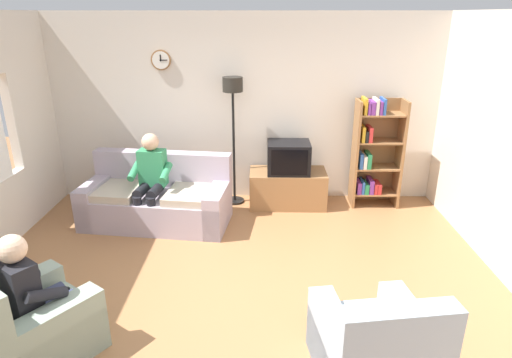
{
  "coord_description": "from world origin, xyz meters",
  "views": [
    {
      "loc": [
        0.27,
        -3.73,
        2.65
      ],
      "look_at": [
        0.19,
        0.94,
        0.89
      ],
      "focal_mm": 30.81,
      "sensor_mm": 36.0,
      "label": 1
    }
  ],
  "objects_px": {
    "couch": "(157,200)",
    "tv_stand": "(288,188)",
    "tv": "(288,157)",
    "bookshelf": "(374,152)",
    "person_in_left_armchair": "(32,289)",
    "person_on_couch": "(150,176)",
    "armchair_near_bookshelf": "(374,349)",
    "floor_lamp": "(233,106)",
    "armchair_near_window": "(29,328)"
  },
  "relations": [
    {
      "from": "tv_stand",
      "to": "armchair_near_window",
      "type": "xyz_separation_m",
      "value": [
        -2.24,
        -3.13,
        0.03
      ]
    },
    {
      "from": "tv_stand",
      "to": "bookshelf",
      "type": "xyz_separation_m",
      "value": [
        1.22,
        0.07,
        0.55
      ]
    },
    {
      "from": "tv_stand",
      "to": "person_in_left_armchair",
      "type": "height_order",
      "value": "person_in_left_armchair"
    },
    {
      "from": "bookshelf",
      "to": "armchair_near_window",
      "type": "height_order",
      "value": "bookshelf"
    },
    {
      "from": "tv",
      "to": "bookshelf",
      "type": "height_order",
      "value": "bookshelf"
    },
    {
      "from": "armchair_near_bookshelf",
      "to": "couch",
      "type": "bearing_deg",
      "value": 129.56
    },
    {
      "from": "bookshelf",
      "to": "floor_lamp",
      "type": "xyz_separation_m",
      "value": [
        -2.01,
        0.03,
        0.64
      ]
    },
    {
      "from": "couch",
      "to": "tv_stand",
      "type": "distance_m",
      "value": 1.88
    },
    {
      "from": "bookshelf",
      "to": "person_on_couch",
      "type": "distance_m",
      "value": 3.13
    },
    {
      "from": "tv",
      "to": "bookshelf",
      "type": "xyz_separation_m",
      "value": [
        1.22,
        0.09,
        0.06
      ]
    },
    {
      "from": "person_on_couch",
      "to": "person_in_left_armchair",
      "type": "bearing_deg",
      "value": -99.17
    },
    {
      "from": "armchair_near_window",
      "to": "person_on_couch",
      "type": "distance_m",
      "value": 2.49
    },
    {
      "from": "couch",
      "to": "floor_lamp",
      "type": "distance_m",
      "value": 1.66
    },
    {
      "from": "bookshelf",
      "to": "armchair_near_window",
      "type": "bearing_deg",
      "value": -137.28
    },
    {
      "from": "tv",
      "to": "armchair_near_bookshelf",
      "type": "height_order",
      "value": "tv"
    },
    {
      "from": "person_on_couch",
      "to": "couch",
      "type": "bearing_deg",
      "value": 71.93
    },
    {
      "from": "floor_lamp",
      "to": "armchair_near_bookshelf",
      "type": "xyz_separation_m",
      "value": [
        1.26,
        -3.43,
        -1.16
      ]
    },
    {
      "from": "tv",
      "to": "armchair_near_window",
      "type": "relative_size",
      "value": 0.51
    },
    {
      "from": "person_on_couch",
      "to": "person_in_left_armchair",
      "type": "relative_size",
      "value": 1.11
    },
    {
      "from": "floor_lamp",
      "to": "person_on_couch",
      "type": "bearing_deg",
      "value": -141.69
    },
    {
      "from": "tv_stand",
      "to": "armchair_near_bookshelf",
      "type": "relative_size",
      "value": 1.12
    },
    {
      "from": "tv_stand",
      "to": "bookshelf",
      "type": "relative_size",
      "value": 0.69
    },
    {
      "from": "tv",
      "to": "person_on_couch",
      "type": "height_order",
      "value": "person_on_couch"
    },
    {
      "from": "person_on_couch",
      "to": "armchair_near_bookshelf",
      "type": "bearing_deg",
      "value": -48.84
    },
    {
      "from": "tv_stand",
      "to": "bookshelf",
      "type": "height_order",
      "value": "bookshelf"
    },
    {
      "from": "floor_lamp",
      "to": "armchair_near_bookshelf",
      "type": "bearing_deg",
      "value": -69.78
    },
    {
      "from": "tv_stand",
      "to": "person_in_left_armchair",
      "type": "distance_m",
      "value": 3.78
    },
    {
      "from": "tv_stand",
      "to": "armchair_near_bookshelf",
      "type": "bearing_deg",
      "value": -81.85
    },
    {
      "from": "tv",
      "to": "armchair_near_bookshelf",
      "type": "relative_size",
      "value": 0.61
    },
    {
      "from": "armchair_near_window",
      "to": "bookshelf",
      "type": "bearing_deg",
      "value": 42.72
    },
    {
      "from": "tv_stand",
      "to": "armchair_near_bookshelf",
      "type": "height_order",
      "value": "armchair_near_bookshelf"
    },
    {
      "from": "floor_lamp",
      "to": "tv",
      "type": "bearing_deg",
      "value": -8.93
    },
    {
      "from": "armchair_near_bookshelf",
      "to": "person_on_couch",
      "type": "relative_size",
      "value": 0.79
    },
    {
      "from": "person_in_left_armchair",
      "to": "floor_lamp",
      "type": "bearing_deg",
      "value": 66.01
    },
    {
      "from": "floor_lamp",
      "to": "person_in_left_armchair",
      "type": "relative_size",
      "value": 1.65
    },
    {
      "from": "person_on_couch",
      "to": "person_in_left_armchair",
      "type": "distance_m",
      "value": 2.38
    },
    {
      "from": "tv",
      "to": "floor_lamp",
      "type": "bearing_deg",
      "value": 171.07
    },
    {
      "from": "floor_lamp",
      "to": "person_in_left_armchair",
      "type": "bearing_deg",
      "value": -113.99
    },
    {
      "from": "tv",
      "to": "bookshelf",
      "type": "distance_m",
      "value": 1.23
    },
    {
      "from": "couch",
      "to": "tv",
      "type": "xyz_separation_m",
      "value": [
        1.78,
        0.58,
        0.43
      ]
    },
    {
      "from": "floor_lamp",
      "to": "armchair_near_window",
      "type": "relative_size",
      "value": 1.57
    },
    {
      "from": "person_on_couch",
      "to": "tv",
      "type": "bearing_deg",
      "value": 20.76
    },
    {
      "from": "tv",
      "to": "person_on_couch",
      "type": "bearing_deg",
      "value": -159.24
    },
    {
      "from": "bookshelf",
      "to": "tv_stand",
      "type": "bearing_deg",
      "value": -176.75
    },
    {
      "from": "tv",
      "to": "person_on_couch",
      "type": "xyz_separation_m",
      "value": [
        -1.81,
        -0.69,
        -0.04
      ]
    },
    {
      "from": "armchair_near_bookshelf",
      "to": "person_in_left_armchair",
      "type": "height_order",
      "value": "person_in_left_armchair"
    },
    {
      "from": "couch",
      "to": "person_in_left_armchair",
      "type": "distance_m",
      "value": 2.51
    },
    {
      "from": "couch",
      "to": "tv_stand",
      "type": "xyz_separation_m",
      "value": [
        1.78,
        0.6,
        -0.05
      ]
    },
    {
      "from": "armchair_near_bookshelf",
      "to": "person_in_left_armchair",
      "type": "distance_m",
      "value": 2.7
    },
    {
      "from": "tv_stand",
      "to": "floor_lamp",
      "type": "distance_m",
      "value": 1.43
    }
  ]
}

